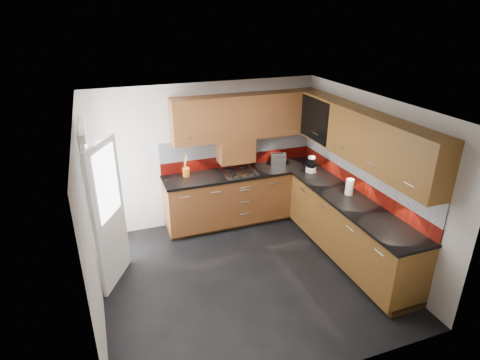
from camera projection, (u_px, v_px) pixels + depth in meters
name	position (u px, v px, depth m)	size (l,w,h in m)	color
room	(246.00, 178.00, 5.04)	(4.00, 3.80, 2.64)	black
base_cabinets	(291.00, 213.00, 6.42)	(2.70, 3.20, 0.95)	brown
countertop	(293.00, 186.00, 6.21)	(2.72, 3.22, 0.04)	black
backsplash	(300.00, 162.00, 6.35)	(2.70, 3.20, 0.54)	maroon
upper_cabinets	(304.00, 126.00, 5.96)	(2.50, 3.20, 0.72)	brown
extractor_hood	(236.00, 150.00, 6.67)	(0.60, 0.33, 0.40)	brown
glass_cabinet	(322.00, 117.00, 6.35)	(0.32, 0.80, 0.66)	black
back_door	(100.00, 208.00, 5.30)	(0.42, 1.19, 2.04)	white
gas_hob	(239.00, 172.00, 6.66)	(0.56, 0.49, 0.04)	silver
utensil_pot	(186.00, 171.00, 6.49)	(0.11, 0.11, 0.40)	#CF6513
toaster	(278.00, 159.00, 7.00)	(0.30, 0.24, 0.19)	silver
food_processor	(311.00, 165.00, 6.64)	(0.17, 0.17, 0.28)	white
paper_towel	(349.00, 187.00, 5.84)	(0.12, 0.12, 0.24)	white
orange_cloth	(311.00, 171.00, 6.69)	(0.15, 0.13, 0.02)	#ED521A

